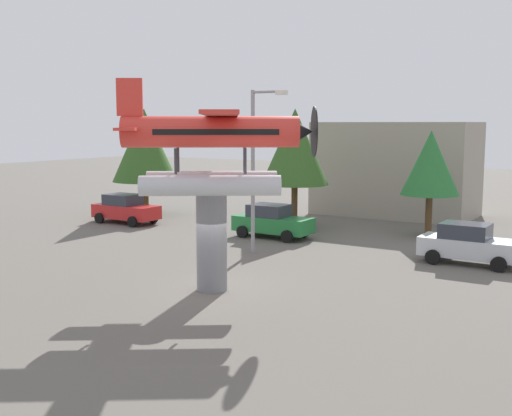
{
  "coord_description": "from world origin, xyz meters",
  "views": [
    {
      "loc": [
        13.2,
        -18.07,
        6.01
      ],
      "look_at": [
        0.0,
        3.0,
        2.68
      ],
      "focal_mm": 44.35,
      "sensor_mm": 36.0,
      "label": 1
    }
  ],
  "objects_px": {
    "streetlight_primary": "(257,159)",
    "car_mid_green": "(272,221)",
    "car_near_red": "(125,209)",
    "tree_west": "(145,145)",
    "car_far_silver": "(469,244)",
    "tree_east": "(295,147)",
    "storefront_building": "(396,169)",
    "display_pedestal": "(212,242)",
    "floatplane_monument": "(215,146)",
    "tree_center_back": "(430,163)"
  },
  "relations": [
    {
      "from": "car_mid_green",
      "to": "storefront_building",
      "type": "bearing_deg",
      "value": 77.57
    },
    {
      "from": "tree_center_back",
      "to": "tree_east",
      "type": "bearing_deg",
      "value": -169.22
    },
    {
      "from": "display_pedestal",
      "to": "tree_center_back",
      "type": "distance_m",
      "value": 15.79
    },
    {
      "from": "streetlight_primary",
      "to": "floatplane_monument",
      "type": "bearing_deg",
      "value": -70.56
    },
    {
      "from": "tree_west",
      "to": "tree_center_back",
      "type": "height_order",
      "value": "tree_west"
    },
    {
      "from": "tree_east",
      "to": "tree_center_back",
      "type": "xyz_separation_m",
      "value": [
        7.43,
        1.42,
        -0.76
      ]
    },
    {
      "from": "car_far_silver",
      "to": "car_mid_green",
      "type": "bearing_deg",
      "value": 174.54
    },
    {
      "from": "car_near_red",
      "to": "storefront_building",
      "type": "relative_size",
      "value": 0.42
    },
    {
      "from": "display_pedestal",
      "to": "car_far_silver",
      "type": "xyz_separation_m",
      "value": [
        6.81,
        9.39,
        -0.9
      ]
    },
    {
      "from": "display_pedestal",
      "to": "tree_east",
      "type": "bearing_deg",
      "value": 106.79
    },
    {
      "from": "streetlight_primary",
      "to": "tree_east",
      "type": "distance_m",
      "value": 7.67
    },
    {
      "from": "car_near_red",
      "to": "car_mid_green",
      "type": "height_order",
      "value": "same"
    },
    {
      "from": "floatplane_monument",
      "to": "car_far_silver",
      "type": "xyz_separation_m",
      "value": [
        6.7,
        9.31,
        -4.36
      ]
    },
    {
      "from": "car_far_silver",
      "to": "tree_center_back",
      "type": "relative_size",
      "value": 0.74
    },
    {
      "from": "floatplane_monument",
      "to": "storefront_building",
      "type": "distance_m",
      "value": 22.07
    },
    {
      "from": "tree_east",
      "to": "tree_center_back",
      "type": "height_order",
      "value": "tree_east"
    },
    {
      "from": "storefront_building",
      "to": "tree_east",
      "type": "xyz_separation_m",
      "value": [
        -3.13,
        -8.11,
        1.62
      ]
    },
    {
      "from": "streetlight_primary",
      "to": "tree_west",
      "type": "distance_m",
      "value": 14.28
    },
    {
      "from": "storefront_building",
      "to": "tree_east",
      "type": "distance_m",
      "value": 8.85
    },
    {
      "from": "tree_west",
      "to": "streetlight_primary",
      "type": "bearing_deg",
      "value": -27.26
    },
    {
      "from": "car_mid_green",
      "to": "tree_west",
      "type": "distance_m",
      "value": 12.12
    },
    {
      "from": "car_far_silver",
      "to": "streetlight_primary",
      "type": "relative_size",
      "value": 0.56
    },
    {
      "from": "streetlight_primary",
      "to": "car_mid_green",
      "type": "bearing_deg",
      "value": 110.62
    },
    {
      "from": "car_far_silver",
      "to": "floatplane_monument",
      "type": "bearing_deg",
      "value": -125.74
    },
    {
      "from": "tree_west",
      "to": "floatplane_monument",
      "type": "bearing_deg",
      "value": -40.92
    },
    {
      "from": "car_near_red",
      "to": "streetlight_primary",
      "type": "relative_size",
      "value": 0.56
    },
    {
      "from": "tree_west",
      "to": "tree_east",
      "type": "distance_m",
      "value": 10.69
    },
    {
      "from": "tree_west",
      "to": "tree_east",
      "type": "height_order",
      "value": "tree_west"
    },
    {
      "from": "tree_east",
      "to": "display_pedestal",
      "type": "bearing_deg",
      "value": -73.21
    },
    {
      "from": "car_near_red",
      "to": "tree_center_back",
      "type": "height_order",
      "value": "tree_center_back"
    },
    {
      "from": "display_pedestal",
      "to": "storefront_building",
      "type": "distance_m",
      "value": 22.06
    },
    {
      "from": "car_near_red",
      "to": "car_far_silver",
      "type": "xyz_separation_m",
      "value": [
        20.44,
        -0.45,
        0.0
      ]
    },
    {
      "from": "car_mid_green",
      "to": "tree_west",
      "type": "height_order",
      "value": "tree_west"
    },
    {
      "from": "floatplane_monument",
      "to": "tree_center_back",
      "type": "bearing_deg",
      "value": 44.08
    },
    {
      "from": "streetlight_primary",
      "to": "tree_west",
      "type": "xyz_separation_m",
      "value": [
        -12.69,
        6.54,
        0.21
      ]
    },
    {
      "from": "car_near_red",
      "to": "streetlight_primary",
      "type": "bearing_deg",
      "value": -16.21
    },
    {
      "from": "car_mid_green",
      "to": "streetlight_primary",
      "type": "bearing_deg",
      "value": -69.38
    },
    {
      "from": "car_mid_green",
      "to": "streetlight_primary",
      "type": "distance_m",
      "value": 5.43
    },
    {
      "from": "car_far_silver",
      "to": "tree_east",
      "type": "relative_size",
      "value": 0.61
    },
    {
      "from": "floatplane_monument",
      "to": "tree_east",
      "type": "xyz_separation_m",
      "value": [
        -4.3,
        13.81,
        -0.57
      ]
    },
    {
      "from": "streetlight_primary",
      "to": "storefront_building",
      "type": "xyz_separation_m",
      "value": [
        1.1,
        15.5,
        -1.34
      ]
    },
    {
      "from": "car_near_red",
      "to": "car_mid_green",
      "type": "distance_m",
      "value": 10.03
    },
    {
      "from": "car_mid_green",
      "to": "streetlight_primary",
      "type": "relative_size",
      "value": 0.56
    },
    {
      "from": "storefront_building",
      "to": "tree_east",
      "type": "relative_size",
      "value": 1.47
    },
    {
      "from": "car_far_silver",
      "to": "tree_west",
      "type": "distance_m",
      "value": 22.28
    },
    {
      "from": "car_mid_green",
      "to": "car_far_silver",
      "type": "relative_size",
      "value": 1.0
    },
    {
      "from": "display_pedestal",
      "to": "car_far_silver",
      "type": "distance_m",
      "value": 11.63
    },
    {
      "from": "floatplane_monument",
      "to": "car_near_red",
      "type": "relative_size",
      "value": 2.19
    },
    {
      "from": "car_near_red",
      "to": "tree_west",
      "type": "bearing_deg",
      "value": 110.75
    },
    {
      "from": "floatplane_monument",
      "to": "streetlight_primary",
      "type": "xyz_separation_m",
      "value": [
        -2.27,
        6.43,
        -0.85
      ]
    }
  ]
}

